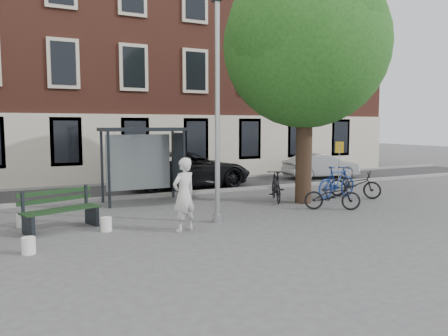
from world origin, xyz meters
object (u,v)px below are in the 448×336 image
car_silver (321,166)px  notice_sign (339,155)px  painter (184,195)px  bike_a (332,195)px  bench (60,212)px  bike_c (355,184)px  car_dark (188,169)px  bike_b (337,182)px  lamppost (217,122)px  bus_shelter (153,147)px  bike_d (276,186)px

car_silver → notice_sign: size_ratio=1.90×
painter → bike_a: painter is taller
bench → bike_c: bearing=-16.7°
bike_a → car_dark: size_ratio=0.31×
bike_b → notice_sign: 2.09m
bike_a → car_silver: size_ratio=0.46×
lamppost → car_dark: lamppost is taller
bench → bike_a: bearing=-26.5°
lamppost → bike_c: bearing=13.6°
bus_shelter → bench: bearing=-137.7°
painter → bench: painter is taller
bench → car_dark: car_dark is taller
painter → notice_sign: notice_sign is taller
bench → bike_c: bench is taller
bus_shelter → bike_d: bus_shelter is taller
bike_a → bike_b: 2.40m
lamppost → car_silver: bearing=37.4°
bike_d → car_silver: (5.78, 4.80, 0.09)m
bench → bike_b: bike_b is taller
notice_sign → bike_d: bearing=-141.8°
painter → bike_a: (5.27, 0.59, -0.48)m
lamppost → notice_sign: bearing=24.3°
bench → bike_c: 10.44m
bike_d → car_silver: car_silver is taller
painter → bike_d: size_ratio=1.03×
bench → notice_sign: size_ratio=1.02×
bench → bike_b: size_ratio=1.04×
bike_c → bench: bearing=148.3°
painter → bike_a: bearing=165.8°
lamppost → bike_b: size_ratio=3.07×
notice_sign → lamppost: bearing=-133.0°
painter → car_silver: (10.27, 7.49, -0.31)m
car_dark → notice_sign: bearing=-127.4°
bus_shelter → car_dark: 3.87m
bike_c → notice_sign: notice_sign is taller
bus_shelter → bike_c: bearing=-20.0°
lamppost → bench: bearing=166.1°
bench → bike_a: bench is taller
lamppost → bike_c: (6.39, 1.55, -2.28)m
bike_d → car_dark: (-1.49, 4.78, 0.23)m
lamppost → notice_sign: (7.00, 3.16, -1.29)m
painter → bike_b: painter is taller
bike_a → bike_c: (2.32, 1.52, 0.04)m
lamppost → bench: lamppost is taller
bike_b → bike_a: bearing=126.4°
bike_b → car_silver: size_ratio=0.52×
bench → bike_b: bearing=-15.2°
bus_shelter → car_silver: bus_shelter is taller
lamppost → bench: (-4.03, 0.99, -2.32)m
bus_shelter → painter: (-0.59, -4.66, -0.97)m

